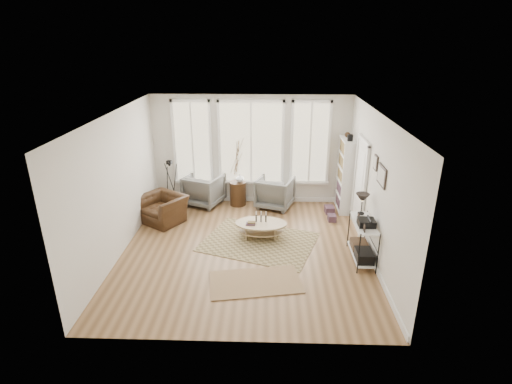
{
  "coord_description": "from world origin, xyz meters",
  "views": [
    {
      "loc": [
        0.47,
        -7.49,
        4.29
      ],
      "look_at": [
        0.2,
        0.6,
        1.1
      ],
      "focal_mm": 28.0,
      "sensor_mm": 36.0,
      "label": 1
    }
  ],
  "objects_px": {
    "low_shelf": "(363,237)",
    "side_table": "(237,174)",
    "bookcase": "(345,175)",
    "accent_chair": "(163,209)",
    "coffee_table": "(261,226)",
    "armchair_right": "(275,192)",
    "armchair_left": "(204,190)"
  },
  "relations": [
    {
      "from": "bookcase",
      "to": "coffee_table",
      "type": "height_order",
      "value": "bookcase"
    },
    {
      "from": "side_table",
      "to": "accent_chair",
      "type": "height_order",
      "value": "side_table"
    },
    {
      "from": "coffee_table",
      "to": "bookcase",
      "type": "bearing_deg",
      "value": 37.69
    },
    {
      "from": "bookcase",
      "to": "low_shelf",
      "type": "relative_size",
      "value": 1.58
    },
    {
      "from": "low_shelf",
      "to": "armchair_left",
      "type": "height_order",
      "value": "low_shelf"
    },
    {
      "from": "bookcase",
      "to": "accent_chair",
      "type": "bearing_deg",
      "value": -169.29
    },
    {
      "from": "bookcase",
      "to": "low_shelf",
      "type": "xyz_separation_m",
      "value": [
        -0.06,
        -2.52,
        -0.44
      ]
    },
    {
      "from": "side_table",
      "to": "bookcase",
      "type": "bearing_deg",
      "value": -4.62
    },
    {
      "from": "bookcase",
      "to": "armchair_right",
      "type": "xyz_separation_m",
      "value": [
        -1.79,
        0.11,
        -0.54
      ]
    },
    {
      "from": "armchair_right",
      "to": "side_table",
      "type": "bearing_deg",
      "value": 11.83
    },
    {
      "from": "armchair_left",
      "to": "accent_chair",
      "type": "relative_size",
      "value": 0.9
    },
    {
      "from": "armchair_right",
      "to": "accent_chair",
      "type": "relative_size",
      "value": 0.89
    },
    {
      "from": "low_shelf",
      "to": "side_table",
      "type": "height_order",
      "value": "side_table"
    },
    {
      "from": "low_shelf",
      "to": "armchair_right",
      "type": "distance_m",
      "value": 3.15
    },
    {
      "from": "bookcase",
      "to": "side_table",
      "type": "bearing_deg",
      "value": 175.38
    },
    {
      "from": "bookcase",
      "to": "low_shelf",
      "type": "distance_m",
      "value": 2.56
    },
    {
      "from": "low_shelf",
      "to": "coffee_table",
      "type": "xyz_separation_m",
      "value": [
        -2.07,
        0.87,
        -0.23
      ]
    },
    {
      "from": "coffee_table",
      "to": "side_table",
      "type": "height_order",
      "value": "side_table"
    },
    {
      "from": "armchair_right",
      "to": "accent_chair",
      "type": "xyz_separation_m",
      "value": [
        -2.76,
        -0.97,
        -0.08
      ]
    },
    {
      "from": "side_table",
      "to": "accent_chair",
      "type": "bearing_deg",
      "value": -148.36
    },
    {
      "from": "low_shelf",
      "to": "coffee_table",
      "type": "height_order",
      "value": "low_shelf"
    },
    {
      "from": "bookcase",
      "to": "coffee_table",
      "type": "bearing_deg",
      "value": -142.31
    },
    {
      "from": "low_shelf",
      "to": "accent_chair",
      "type": "distance_m",
      "value": 4.79
    },
    {
      "from": "bookcase",
      "to": "accent_chair",
      "type": "xyz_separation_m",
      "value": [
        -4.55,
        -0.86,
        -0.62
      ]
    },
    {
      "from": "bookcase",
      "to": "armchair_left",
      "type": "bearing_deg",
      "value": 176.51
    },
    {
      "from": "armchair_right",
      "to": "side_table",
      "type": "height_order",
      "value": "side_table"
    },
    {
      "from": "bookcase",
      "to": "side_table",
      "type": "relative_size",
      "value": 1.13
    },
    {
      "from": "accent_chair",
      "to": "armchair_right",
      "type": "bearing_deg",
      "value": 52.6
    },
    {
      "from": "bookcase",
      "to": "side_table",
      "type": "height_order",
      "value": "bookcase"
    },
    {
      "from": "low_shelf",
      "to": "bookcase",
      "type": "bearing_deg",
      "value": 88.72
    },
    {
      "from": "bookcase",
      "to": "accent_chair",
      "type": "height_order",
      "value": "bookcase"
    },
    {
      "from": "armchair_left",
      "to": "armchair_right",
      "type": "xyz_separation_m",
      "value": [
        1.91,
        -0.12,
        -0.01
      ]
    }
  ]
}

